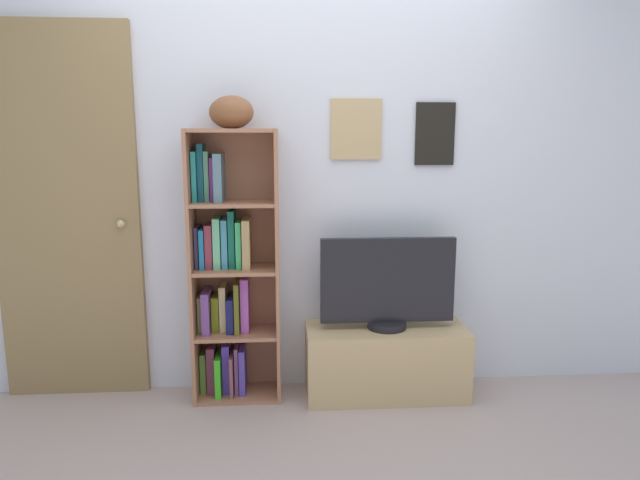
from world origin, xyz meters
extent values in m
cube|color=silver|center=(0.00, 1.13, 1.26)|extent=(4.80, 0.06, 2.53)
cube|color=tan|center=(0.26, 1.09, 1.51)|extent=(0.28, 0.02, 0.33)
cube|color=tan|center=(0.26, 1.09, 1.51)|extent=(0.23, 0.01, 0.28)
cube|color=black|center=(0.71, 1.09, 1.48)|extent=(0.22, 0.02, 0.35)
cube|color=slate|center=(0.71, 1.09, 1.48)|extent=(0.17, 0.01, 0.30)
cube|color=#9C684C|center=(-0.65, 0.96, 0.75)|extent=(0.02, 0.27, 1.50)
cube|color=#9C684C|center=(-0.19, 0.96, 0.75)|extent=(0.02, 0.27, 1.50)
cube|color=#9C684C|center=(-0.42, 1.10, 0.75)|extent=(0.48, 0.01, 1.50)
cube|color=#9C684C|center=(-0.42, 0.96, 0.01)|extent=(0.44, 0.26, 0.02)
cube|color=#9C684C|center=(-0.42, 0.96, 0.38)|extent=(0.44, 0.26, 0.02)
cube|color=#9C684C|center=(-0.42, 0.96, 0.74)|extent=(0.44, 0.26, 0.02)
cube|color=#9C684C|center=(-0.42, 0.96, 1.11)|extent=(0.44, 0.26, 0.02)
cube|color=#9C684C|center=(-0.42, 0.96, 1.49)|extent=(0.44, 0.26, 0.02)
cube|color=#55832F|center=(-0.62, 1.02, 0.14)|extent=(0.03, 0.15, 0.23)
cube|color=#6B2D48|center=(-0.57, 1.01, 0.16)|extent=(0.04, 0.17, 0.28)
cube|color=green|center=(-0.53, 0.98, 0.13)|extent=(0.03, 0.22, 0.23)
cube|color=#5538BC|center=(-0.49, 1.01, 0.16)|extent=(0.04, 0.17, 0.29)
cube|color=brown|center=(-0.46, 0.98, 0.14)|extent=(0.02, 0.22, 0.23)
cube|color=#774976|center=(-0.43, 1.00, 0.16)|extent=(0.02, 0.18, 0.27)
cube|color=#4E3BA3|center=(-0.40, 0.99, 0.15)|extent=(0.03, 0.20, 0.26)
cube|color=olive|center=(-0.63, 1.01, 0.49)|extent=(0.02, 0.16, 0.20)
cube|color=#673E85|center=(-0.59, 0.99, 0.50)|extent=(0.04, 0.21, 0.24)
cube|color=#616713|center=(-0.54, 1.01, 0.48)|extent=(0.04, 0.15, 0.20)
cube|color=tan|center=(-0.50, 1.01, 0.52)|extent=(0.04, 0.16, 0.26)
cube|color=#161850|center=(-0.46, 0.99, 0.48)|extent=(0.04, 0.19, 0.20)
cube|color=#525217|center=(-0.42, 0.98, 0.53)|extent=(0.03, 0.22, 0.29)
cube|color=#A24CAC|center=(-0.38, 1.00, 0.54)|extent=(0.04, 0.18, 0.31)
cube|color=#352A4E|center=(-0.63, 1.00, 0.87)|extent=(0.02, 0.17, 0.23)
cube|color=#1D70A1|center=(-0.60, 1.00, 0.86)|extent=(0.03, 0.19, 0.22)
cube|color=brown|center=(-0.56, 1.00, 0.87)|extent=(0.04, 0.17, 0.24)
cube|color=#60B081|center=(-0.52, 1.00, 0.89)|extent=(0.04, 0.18, 0.28)
cube|color=teal|center=(-0.48, 1.00, 0.89)|extent=(0.03, 0.17, 0.27)
cube|color=#125B4B|center=(-0.44, 1.01, 0.91)|extent=(0.03, 0.16, 0.32)
cube|color=#3AB665|center=(-0.40, 1.00, 0.88)|extent=(0.03, 0.18, 0.26)
cube|color=#9B7F51|center=(-0.36, 0.98, 0.89)|extent=(0.04, 0.22, 0.27)
cube|color=teal|center=(-0.62, 1.00, 1.25)|extent=(0.02, 0.17, 0.27)
cube|color=#144D5B|center=(-0.59, 1.02, 1.27)|extent=(0.03, 0.14, 0.31)
cube|color=#529172|center=(-0.56, 1.02, 1.25)|extent=(0.03, 0.14, 0.27)
cube|color=#6C2A77|center=(-0.53, 1.01, 1.24)|extent=(0.02, 0.16, 0.24)
cube|color=slate|center=(-0.50, 0.98, 1.25)|extent=(0.04, 0.21, 0.26)
ellipsoid|color=brown|center=(-0.42, 0.96, 1.59)|extent=(0.29, 0.25, 0.17)
cube|color=tan|center=(0.42, 0.92, 0.20)|extent=(0.91, 0.36, 0.40)
cube|color=#877250|center=(0.42, 0.75, 0.20)|extent=(0.82, 0.01, 0.26)
cylinder|color=black|center=(0.42, 0.92, 0.42)|extent=(0.22, 0.22, 0.04)
cube|color=black|center=(0.42, 0.92, 0.68)|extent=(0.75, 0.04, 0.48)
cube|color=#426A90|center=(0.42, 0.91, 0.68)|extent=(0.71, 0.01, 0.44)
cube|color=olive|center=(-1.35, 1.08, 1.04)|extent=(0.79, 0.04, 2.07)
cube|color=brown|center=(-1.35, 1.06, 1.45)|extent=(0.50, 0.01, 0.75)
cube|color=brown|center=(-1.35, 1.06, 0.58)|extent=(0.50, 0.01, 0.75)
sphere|color=tan|center=(-1.05, 1.03, 0.99)|extent=(0.04, 0.04, 0.04)
camera|label=1|loc=(-0.17, -2.05, 1.45)|focal=31.14mm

